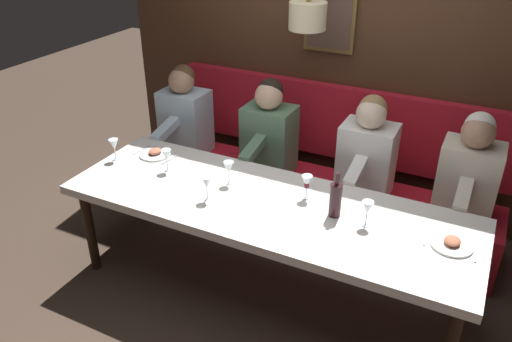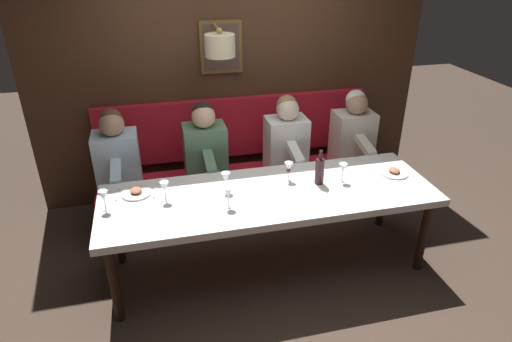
{
  "view_description": "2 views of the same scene",
  "coord_description": "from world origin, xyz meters",
  "px_view_note": "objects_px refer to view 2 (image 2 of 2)",
  "views": [
    {
      "loc": [
        -2.51,
        -1.18,
        2.5
      ],
      "look_at": [
        0.05,
        0.1,
        0.92
      ],
      "focal_mm": 35.55,
      "sensor_mm": 36.0,
      "label": 1
    },
    {
      "loc": [
        -2.99,
        0.84,
        2.54
      ],
      "look_at": [
        0.05,
        0.1,
        0.92
      ],
      "focal_mm": 31.16,
      "sensor_mm": 36.0,
      "label": 2
    }
  ],
  "objects_px": {
    "diner_far": "(116,154)",
    "diner_middle": "(205,145)",
    "wine_glass_2": "(226,178)",
    "diner_nearest": "(353,131)",
    "wine_glass_5": "(228,193)",
    "diner_near": "(286,137)",
    "dining_table": "(269,199)",
    "wine_glass_4": "(165,187)",
    "wine_glass_0": "(343,169)",
    "wine_glass_3": "(289,168)",
    "wine_glass_1": "(104,196)",
    "wine_bottle": "(320,171)"
  },
  "relations": [
    {
      "from": "diner_far",
      "to": "wine_glass_2",
      "type": "bearing_deg",
      "value": -131.41
    },
    {
      "from": "wine_glass_5",
      "to": "wine_glass_4",
      "type": "bearing_deg",
      "value": 65.63
    },
    {
      "from": "diner_far",
      "to": "wine_glass_3",
      "type": "xyz_separation_m",
      "value": [
        -0.72,
        -1.42,
        0.04
      ]
    },
    {
      "from": "wine_glass_4",
      "to": "diner_middle",
      "type": "bearing_deg",
      "value": -27.53
    },
    {
      "from": "diner_far",
      "to": "dining_table",
      "type": "bearing_deg",
      "value": -126.02
    },
    {
      "from": "diner_far",
      "to": "wine_glass_0",
      "type": "relative_size",
      "value": 4.82
    },
    {
      "from": "wine_glass_2",
      "to": "wine_glass_3",
      "type": "bearing_deg",
      "value": -83.87
    },
    {
      "from": "wine_glass_4",
      "to": "wine_glass_1",
      "type": "bearing_deg",
      "value": 94.27
    },
    {
      "from": "wine_glass_3",
      "to": "wine_bottle",
      "type": "distance_m",
      "value": 0.26
    },
    {
      "from": "diner_middle",
      "to": "wine_glass_0",
      "type": "relative_size",
      "value": 4.82
    },
    {
      "from": "diner_nearest",
      "to": "wine_bottle",
      "type": "height_order",
      "value": "diner_nearest"
    },
    {
      "from": "wine_glass_5",
      "to": "diner_near",
      "type": "bearing_deg",
      "value": -37.21
    },
    {
      "from": "diner_nearest",
      "to": "diner_middle",
      "type": "height_order",
      "value": "same"
    },
    {
      "from": "dining_table",
      "to": "wine_glass_4",
      "type": "xyz_separation_m",
      "value": [
        0.07,
        0.82,
        0.18
      ]
    },
    {
      "from": "wine_glass_0",
      "to": "wine_bottle",
      "type": "height_order",
      "value": "wine_bottle"
    },
    {
      "from": "diner_nearest",
      "to": "diner_middle",
      "type": "distance_m",
      "value": 1.53
    },
    {
      "from": "wine_glass_2",
      "to": "diner_nearest",
      "type": "bearing_deg",
      "value": -62.18
    },
    {
      "from": "diner_middle",
      "to": "wine_glass_0",
      "type": "bearing_deg",
      "value": -128.96
    },
    {
      "from": "wine_glass_4",
      "to": "diner_near",
      "type": "bearing_deg",
      "value": -56.69
    },
    {
      "from": "diner_far",
      "to": "wine_glass_1",
      "type": "relative_size",
      "value": 4.82
    },
    {
      "from": "dining_table",
      "to": "diner_far",
      "type": "xyz_separation_m",
      "value": [
        0.88,
        1.21,
        0.14
      ]
    },
    {
      "from": "wine_glass_0",
      "to": "wine_glass_3",
      "type": "height_order",
      "value": "same"
    },
    {
      "from": "wine_glass_1",
      "to": "diner_near",
      "type": "bearing_deg",
      "value": -63.35
    },
    {
      "from": "diner_far",
      "to": "diner_middle",
      "type": "bearing_deg",
      "value": -90.0
    },
    {
      "from": "wine_glass_1",
      "to": "wine_glass_3",
      "type": "height_order",
      "value": "same"
    },
    {
      "from": "wine_glass_5",
      "to": "wine_bottle",
      "type": "height_order",
      "value": "wine_bottle"
    },
    {
      "from": "wine_glass_4",
      "to": "diner_nearest",
      "type": "bearing_deg",
      "value": -67.44
    },
    {
      "from": "wine_glass_4",
      "to": "wine_glass_5",
      "type": "height_order",
      "value": "same"
    },
    {
      "from": "diner_middle",
      "to": "diner_near",
      "type": "bearing_deg",
      "value": -90.0
    },
    {
      "from": "dining_table",
      "to": "wine_glass_0",
      "type": "relative_size",
      "value": 16.5
    },
    {
      "from": "dining_table",
      "to": "diner_near",
      "type": "relative_size",
      "value": 3.42
    },
    {
      "from": "dining_table",
      "to": "wine_glass_3",
      "type": "bearing_deg",
      "value": -51.68
    },
    {
      "from": "diner_far",
      "to": "wine_glass_4",
      "type": "distance_m",
      "value": 0.9
    },
    {
      "from": "diner_near",
      "to": "wine_glass_1",
      "type": "relative_size",
      "value": 4.82
    },
    {
      "from": "diner_middle",
      "to": "wine_glass_4",
      "type": "relative_size",
      "value": 4.82
    },
    {
      "from": "diner_near",
      "to": "diner_far",
      "type": "distance_m",
      "value": 1.63
    },
    {
      "from": "diner_far",
      "to": "wine_bottle",
      "type": "distance_m",
      "value": 1.85
    },
    {
      "from": "diner_near",
      "to": "wine_glass_1",
      "type": "bearing_deg",
      "value": 116.65
    },
    {
      "from": "wine_glass_4",
      "to": "wine_glass_0",
      "type": "bearing_deg",
      "value": -91.27
    },
    {
      "from": "dining_table",
      "to": "diner_middle",
      "type": "relative_size",
      "value": 3.42
    },
    {
      "from": "wine_glass_1",
      "to": "wine_glass_5",
      "type": "bearing_deg",
      "value": -100.9
    },
    {
      "from": "wine_glass_0",
      "to": "wine_glass_4",
      "type": "distance_m",
      "value": 1.47
    },
    {
      "from": "wine_glass_0",
      "to": "wine_glass_4",
      "type": "bearing_deg",
      "value": 88.73
    },
    {
      "from": "dining_table",
      "to": "diner_far",
      "type": "distance_m",
      "value": 1.51
    },
    {
      "from": "wine_glass_4",
      "to": "wine_glass_5",
      "type": "xyz_separation_m",
      "value": [
        -0.21,
        -0.46,
        0.0
      ]
    },
    {
      "from": "diner_nearest",
      "to": "wine_glass_1",
      "type": "xyz_separation_m",
      "value": [
        -0.85,
        2.4,
        0.04
      ]
    },
    {
      "from": "diner_middle",
      "to": "wine_glass_4",
      "type": "xyz_separation_m",
      "value": [
        -0.81,
        0.42,
        0.04
      ]
    },
    {
      "from": "dining_table",
      "to": "wine_glass_4",
      "type": "bearing_deg",
      "value": 85.1
    },
    {
      "from": "wine_glass_0",
      "to": "wine_glass_5",
      "type": "bearing_deg",
      "value": 99.93
    },
    {
      "from": "wine_glass_3",
      "to": "wine_glass_4",
      "type": "distance_m",
      "value": 1.04
    }
  ]
}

